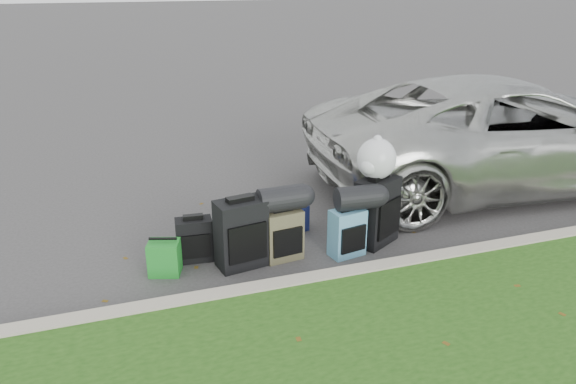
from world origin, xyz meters
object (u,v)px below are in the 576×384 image
object	(u,v)px
suv	(505,132)
tote_green	(165,258)
suitcase_small_black	(195,240)
suitcase_large_black_right	(377,211)
suitcase_olive	(282,235)
tote_navy	(294,218)
suitcase_large_black_left	(241,234)
suitcase_teal	(347,233)

from	to	relation	value
suv	tote_green	distance (m)	5.08
suitcase_small_black	suitcase_large_black_right	xyz separation A→B (m)	(2.01, -0.24, 0.15)
suitcase_olive	tote_navy	size ratio (longest dim) A/B	1.74
tote_green	suitcase_large_black_left	bearing A→B (deg)	11.84
suitcase_small_black	suitcase_teal	world-z (taller)	suitcase_teal
suitcase_large_black_left	suitcase_large_black_right	size ratio (longest dim) A/B	0.95
suitcase_large_black_left	suitcase_olive	distance (m)	0.46
suitcase_large_black_left	suitcase_olive	world-z (taller)	suitcase_large_black_left
suitcase_teal	tote_green	world-z (taller)	suitcase_teal
suitcase_small_black	suitcase_olive	world-z (taller)	suitcase_olive
suitcase_teal	tote_navy	size ratio (longest dim) A/B	1.66
suitcase_large_black_left	tote_navy	xyz separation A→B (m)	(0.80, 0.64, -0.20)
tote_green	suitcase_teal	bearing A→B (deg)	11.39
suitcase_small_black	tote_navy	distance (m)	1.29
suitcase_large_black_right	tote_navy	size ratio (longest dim) A/B	2.40
suitcase_teal	tote_navy	world-z (taller)	suitcase_teal
tote_navy	suitcase_small_black	bearing A→B (deg)	-176.77
suitcase_teal	suitcase_olive	bearing A→B (deg)	156.81
suitcase_small_black	tote_green	world-z (taller)	suitcase_small_black
suv	suitcase_olive	bearing A→B (deg)	112.09
suitcase_large_black_left	tote_navy	distance (m)	1.04
suitcase_large_black_right	tote_navy	bearing A→B (deg)	111.88
suitcase_large_black_left	tote_navy	bearing A→B (deg)	29.60
suitcase_small_black	suitcase_olive	bearing A→B (deg)	-11.45
suitcase_small_black	tote_green	distance (m)	0.40
suitcase_large_black_left	tote_green	distance (m)	0.81
suitcase_small_black	suv	bearing A→B (deg)	15.95
suv	suitcase_teal	distance (m)	3.33
suitcase_small_black	suitcase_large_black_right	world-z (taller)	suitcase_large_black_right
suitcase_teal	suitcase_large_black_right	bearing A→B (deg)	11.89
suitcase_olive	tote_green	size ratio (longest dim) A/B	1.58
suitcase_olive	suitcase_teal	size ratio (longest dim) A/B	1.05
suitcase_large_black_left	suitcase_teal	distance (m)	1.14
suitcase_olive	suitcase_teal	bearing A→B (deg)	-19.63
suv	suitcase_small_black	bearing A→B (deg)	105.75
suv	suitcase_large_black_left	xyz separation A→B (m)	(-4.14, -1.18, -0.41)
suv	suitcase_large_black_right	size ratio (longest dim) A/B	7.26
tote_navy	tote_green	bearing A→B (deg)	-173.87
tote_green	tote_navy	world-z (taller)	tote_green
suitcase_teal	tote_green	bearing A→B (deg)	162.98
suv	tote_green	xyz separation A→B (m)	(-4.92, -1.09, -0.59)
suv	tote_navy	xyz separation A→B (m)	(-3.34, -0.54, -0.61)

